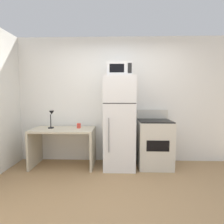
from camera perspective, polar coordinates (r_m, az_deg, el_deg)
The scene contains 8 objects.
ground_plane at distance 2.59m, azimuth 3.37°, elevation -27.50°, with size 12.00×12.00×0.00m, color #9E7A51.
wall_back_white at distance 3.88m, azimuth 2.72°, elevation 3.75°, with size 5.00×0.10×2.60m, color white.
desk at distance 3.75m, azimuth -14.99°, elevation -8.41°, with size 1.20×0.64×0.75m.
desk_lamp at distance 3.76m, azimuth -18.51°, elevation -1.29°, with size 0.14×0.12×0.35m.
coffee_mug at distance 3.69m, azimuth -10.40°, elevation -4.26°, with size 0.08×0.08×0.10m, color #D83F33.
refrigerator at distance 3.52m, azimuth 2.30°, elevation -3.31°, with size 0.59×0.68×1.76m.
microwave at distance 3.49m, azimuth 2.37°, elevation 13.22°, with size 0.46×0.35×0.26m.
oven_range at distance 3.71m, azimuth 13.18°, elevation -9.50°, with size 0.64×0.61×1.10m.
Camera 1 is at (-0.07, -2.18, 1.40)m, focal length 29.10 mm.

